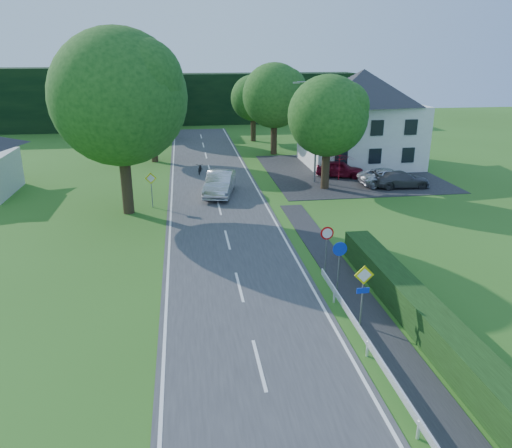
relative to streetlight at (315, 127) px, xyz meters
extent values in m
cube|color=#37373A|center=(-8.06, -10.00, -4.44)|extent=(7.00, 80.00, 0.04)
cube|color=black|center=(-3.11, -28.00, -4.44)|extent=(1.50, 44.00, 0.04)
cube|color=black|center=(3.94, 3.00, -4.44)|extent=(14.00, 16.00, 0.04)
cube|color=white|center=(-11.31, -10.00, -4.42)|extent=(0.12, 80.00, 0.01)
cube|color=white|center=(-4.81, -10.00, -4.42)|extent=(0.12, 80.00, 0.01)
cube|color=black|center=(-0.06, 36.00, -0.96)|extent=(30.00, 5.00, 7.00)
cube|color=silver|center=(5.94, 6.00, -1.66)|extent=(10.00, 8.00, 5.60)
pyramid|color=black|center=(5.94, 6.00, 2.64)|extent=(10.60, 8.40, 3.00)
cylinder|color=gray|center=(0.14, 0.00, -0.46)|extent=(0.16, 0.16, 8.00)
cylinder|color=gray|center=(-0.66, 0.00, 3.44)|extent=(1.70, 0.10, 0.10)
cube|color=gray|center=(-1.56, 0.00, 3.39)|extent=(0.50, 0.18, 0.12)
cylinder|color=gray|center=(-3.76, -22.00, -3.26)|extent=(0.07, 0.07, 2.40)
cube|color=yellow|center=(-3.76, -22.03, -2.26)|extent=(0.78, 0.04, 0.78)
cube|color=white|center=(-3.76, -22.03, -2.26)|extent=(0.57, 0.05, 0.57)
cube|color=#0C30C2|center=(-3.76, -22.03, -2.91)|extent=(0.50, 0.04, 0.22)
cylinder|color=gray|center=(-3.76, -19.00, -3.36)|extent=(0.07, 0.07, 2.20)
cylinder|color=#0C30C2|center=(-3.76, -19.03, -2.41)|extent=(0.64, 0.04, 0.64)
cylinder|color=gray|center=(-3.76, -17.00, -3.36)|extent=(0.07, 0.07, 2.20)
cylinder|color=red|center=(-3.76, -17.03, -2.41)|extent=(0.64, 0.04, 0.64)
cylinder|color=white|center=(-3.76, -17.05, -2.41)|extent=(0.48, 0.04, 0.48)
cylinder|color=gray|center=(-12.56, -5.00, -3.36)|extent=(0.07, 0.07, 2.20)
cube|color=yellow|center=(-12.56, -5.03, -2.41)|extent=(0.78, 0.04, 0.78)
cube|color=white|center=(-12.56, -5.03, -2.41)|extent=(0.57, 0.05, 0.57)
imported|color=#BCBCC1|center=(-7.76, -2.63, -3.56)|extent=(2.88, 5.50, 1.72)
imported|color=black|center=(-8.94, 4.35, -3.97)|extent=(0.86, 1.80, 0.91)
imported|color=maroon|center=(2.69, 1.40, -3.75)|extent=(4.27, 2.86, 1.35)
imported|color=silver|center=(3.66, 6.89, -3.71)|extent=(4.57, 2.39, 1.43)
imported|color=#47474C|center=(6.42, -2.61, -3.79)|extent=(4.43, 1.93, 1.27)
imported|color=silver|center=(5.68, -1.87, -3.76)|extent=(4.83, 2.30, 1.33)
imported|color=#A90D1E|center=(2.32, 0.31, -3.34)|extent=(2.95, 2.98, 2.17)
camera|label=1|loc=(-10.27, -38.35, 5.77)|focal=35.00mm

